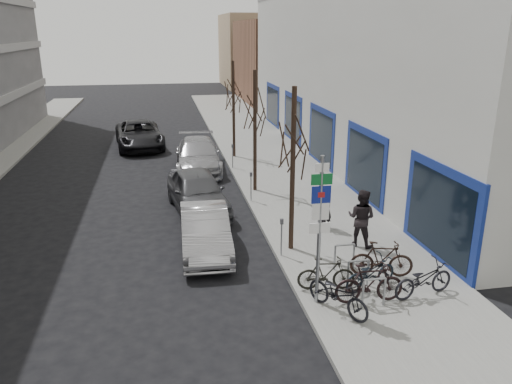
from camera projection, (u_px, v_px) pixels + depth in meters
name	position (u px, v px, depth m)	size (l,w,h in m)	color
ground	(228.00, 316.00, 13.04)	(120.00, 120.00, 0.00)	black
sidewalk_east	(295.00, 189.00, 23.16)	(5.00, 70.00, 0.15)	slate
commercial_building	(475.00, 67.00, 29.45)	(20.00, 32.00, 10.00)	#B7B7B2
brick_building_far	(300.00, 61.00, 51.47)	(12.00, 14.00, 8.00)	brown
tan_building_far	(273.00, 51.00, 65.41)	(13.00, 12.00, 9.00)	#937A5B
highway_sign_pole	(320.00, 222.00, 12.70)	(0.55, 0.10, 4.20)	gray
bike_rack	(358.00, 270.00, 14.07)	(0.66, 2.26, 0.83)	gray
tree_near	(293.00, 132.00, 15.50)	(1.80, 1.80, 5.50)	black
tree_mid	(255.00, 103.00, 21.57)	(1.80, 1.80, 5.50)	black
tree_far	(233.00, 87.00, 27.64)	(1.80, 1.80, 5.50)	black
meter_front	(282.00, 233.00, 15.94)	(0.10, 0.08, 1.27)	gray
meter_mid	(251.00, 184.00, 21.08)	(0.10, 0.08, 1.27)	gray
meter_back	(233.00, 154.00, 26.22)	(0.10, 0.08, 1.27)	gray
bike_near_left	(339.00, 291.00, 12.78)	(0.59, 1.94, 1.18)	black
bike_near_right	(369.00, 283.00, 13.23)	(0.57, 1.90, 1.16)	black
bike_mid_curb	(371.00, 271.00, 13.98)	(0.54, 1.77, 1.08)	black
bike_mid_inner	(326.00, 273.00, 13.91)	(0.49, 1.64, 1.00)	black
bike_far_curb	(424.00, 277.00, 13.56)	(0.58, 1.90, 1.16)	black
bike_far_inner	(382.00, 259.00, 14.64)	(0.55, 1.86, 1.13)	black
parked_car_front	(205.00, 231.00, 16.64)	(1.56, 4.48, 1.48)	#A6A5AA
parked_car_mid	(197.00, 191.00, 20.33)	(1.99, 4.95, 1.69)	#4B4C50
parked_car_back	(198.00, 155.00, 26.28)	(2.30, 5.65, 1.64)	#9A9A9F
lane_car	(139.00, 135.00, 31.42)	(2.73, 5.93, 1.65)	black
pedestrian_near	(326.00, 209.00, 18.15)	(0.56, 0.37, 1.55)	black
pedestrian_far	(361.00, 218.00, 16.65)	(0.74, 0.50, 2.00)	black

